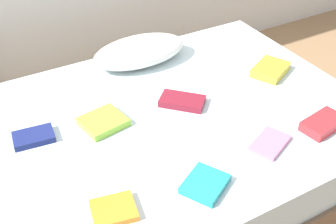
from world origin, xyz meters
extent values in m
plane|color=#93704C|center=(0.00, 0.00, 0.00)|extent=(8.00, 8.00, 0.00)
cube|color=brown|center=(0.00, 0.00, 0.14)|extent=(2.00, 1.50, 0.28)
cube|color=silver|center=(0.00, 0.00, 0.39)|extent=(1.96, 1.46, 0.22)
ellipsoid|color=white|center=(0.09, 0.55, 0.57)|extent=(0.58, 0.30, 0.15)
cube|color=red|center=(0.58, -0.45, 0.52)|extent=(0.24, 0.16, 0.05)
cube|color=navy|center=(-0.67, 0.15, 0.52)|extent=(0.20, 0.14, 0.03)
cube|color=orange|center=(-0.52, -0.44, 0.51)|extent=(0.20, 0.17, 0.03)
cube|color=pink|center=(0.28, -0.43, 0.51)|extent=(0.23, 0.20, 0.02)
cube|color=maroon|center=(0.09, 0.05, 0.52)|extent=(0.25, 0.26, 0.04)
cube|color=teal|center=(-0.13, -0.50, 0.52)|extent=(0.24, 0.23, 0.03)
cube|color=yellow|center=(0.69, 0.07, 0.52)|extent=(0.27, 0.25, 0.05)
cube|color=#8CC638|center=(-0.34, 0.09, 0.52)|extent=(0.23, 0.22, 0.04)
camera|label=1|loc=(-0.87, -1.49, 1.81)|focal=45.47mm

